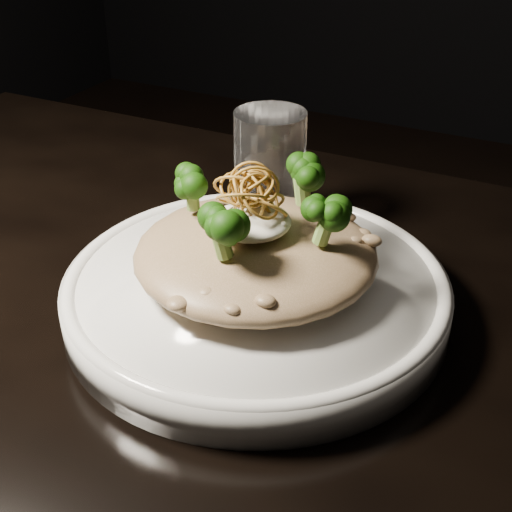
{
  "coord_description": "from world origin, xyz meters",
  "views": [
    {
      "loc": [
        0.3,
        -0.4,
        1.11
      ],
      "look_at": [
        0.07,
        0.05,
        0.81
      ],
      "focal_mm": 50.0,
      "sensor_mm": 36.0,
      "label": 1
    }
  ],
  "objects": [
    {
      "name": "table",
      "position": [
        0.0,
        0.0,
        0.67
      ],
      "size": [
        1.1,
        0.8,
        0.75
      ],
      "color": "black",
      "rests_on": "ground"
    },
    {
      "name": "plate",
      "position": [
        0.07,
        0.05,
        0.77
      ],
      "size": [
        0.32,
        0.32,
        0.03
      ],
      "primitive_type": "cylinder",
      "color": "silver",
      "rests_on": "table"
    },
    {
      "name": "risotto",
      "position": [
        0.07,
        0.05,
        0.81
      ],
      "size": [
        0.2,
        0.2,
        0.04
      ],
      "primitive_type": "ellipsoid",
      "color": "brown",
      "rests_on": "plate"
    },
    {
      "name": "broccoli",
      "position": [
        0.07,
        0.05,
        0.85
      ],
      "size": [
        0.14,
        0.14,
        0.05
      ],
      "primitive_type": null,
      "color": "black",
      "rests_on": "risotto"
    },
    {
      "name": "cheese",
      "position": [
        0.07,
        0.05,
        0.84
      ],
      "size": [
        0.06,
        0.06,
        0.02
      ],
      "primitive_type": "ellipsoid",
      "color": "white",
      "rests_on": "risotto"
    },
    {
      "name": "shallots",
      "position": [
        0.07,
        0.05,
        0.87
      ],
      "size": [
        0.07,
        0.07,
        0.04
      ],
      "primitive_type": null,
      "color": "olive",
      "rests_on": "cheese"
    },
    {
      "name": "drinking_glass",
      "position": [
        0.02,
        0.19,
        0.81
      ],
      "size": [
        0.08,
        0.08,
        0.13
      ],
      "primitive_type": "cylinder",
      "rotation": [
        0.0,
        0.0,
        -0.08
      ],
      "color": "white",
      "rests_on": "table"
    }
  ]
}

